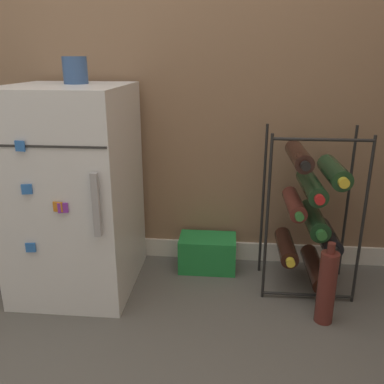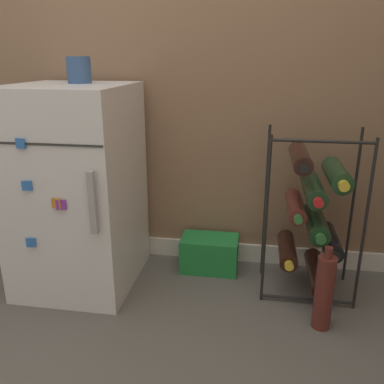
% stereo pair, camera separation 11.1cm
% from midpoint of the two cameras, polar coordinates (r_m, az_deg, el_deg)
% --- Properties ---
extents(ground_plane, '(14.00, 14.00, 0.00)m').
position_cam_midpoint_polar(ground_plane, '(1.63, -3.13, -17.61)').
color(ground_plane, '#56544F').
extents(mini_fridge, '(0.47, 0.53, 0.85)m').
position_cam_midpoint_polar(mini_fridge, '(1.77, -14.04, 0.49)').
color(mini_fridge, silver).
rests_on(mini_fridge, ground_plane).
extents(wine_rack, '(0.38, 0.33, 0.69)m').
position_cam_midpoint_polar(wine_rack, '(1.73, 18.40, -3.14)').
color(wine_rack, black).
rests_on(wine_rack, ground_plane).
extents(soda_box, '(0.26, 0.16, 0.16)m').
position_cam_midpoint_polar(soda_box, '(1.93, 4.13, -8.61)').
color(soda_box, '#1E7F38').
rests_on(soda_box, ground_plane).
extents(fridge_top_cup, '(0.10, 0.10, 0.10)m').
position_cam_midpoint_polar(fridge_top_cup, '(1.74, -13.77, 16.30)').
color(fridge_top_cup, '#335184').
rests_on(fridge_top_cup, mini_fridge).
extents(loose_bottle_floor, '(0.07, 0.07, 0.33)m').
position_cam_midpoint_polar(loose_bottle_floor, '(1.60, 19.99, -13.09)').
color(loose_bottle_floor, '#56231E').
rests_on(loose_bottle_floor, ground_plane).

